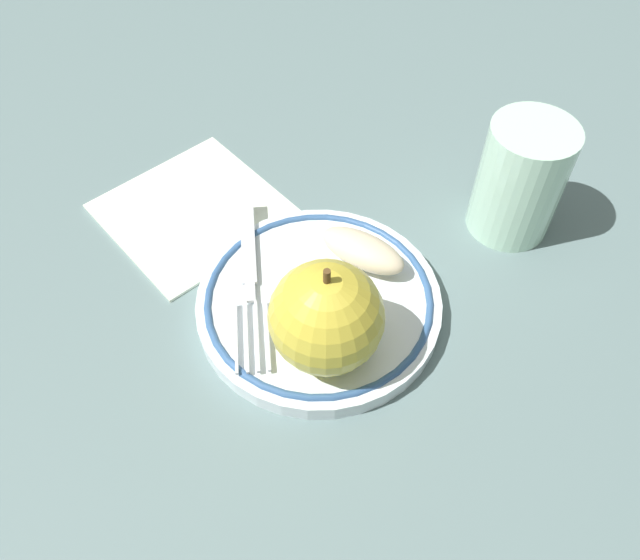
% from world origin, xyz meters
% --- Properties ---
extents(ground_plane, '(2.00, 2.00, 0.00)m').
position_xyz_m(ground_plane, '(0.00, 0.00, 0.00)').
color(ground_plane, slate).
extents(plate, '(0.20, 0.20, 0.02)m').
position_xyz_m(plate, '(-0.01, -0.00, 0.01)').
color(plate, white).
rests_on(plate, ground_plane).
extents(apple_red_whole, '(0.08, 0.08, 0.09)m').
position_xyz_m(apple_red_whole, '(-0.05, 0.02, 0.06)').
color(apple_red_whole, gold).
rests_on(apple_red_whole, plate).
extents(apple_slice_front, '(0.08, 0.07, 0.02)m').
position_xyz_m(apple_slice_front, '(0.01, -0.05, 0.03)').
color(apple_slice_front, beige).
rests_on(apple_slice_front, plate).
extents(fork, '(0.18, 0.09, 0.00)m').
position_xyz_m(fork, '(0.04, 0.04, 0.02)').
color(fork, silver).
rests_on(fork, plate).
extents(drinking_glass, '(0.07, 0.07, 0.11)m').
position_xyz_m(drinking_glass, '(-0.01, -0.20, 0.05)').
color(drinking_glass, silver).
rests_on(drinking_glass, ground_plane).
extents(napkin_folded, '(0.18, 0.18, 0.01)m').
position_xyz_m(napkin_folded, '(0.15, 0.05, 0.00)').
color(napkin_folded, white).
rests_on(napkin_folded, ground_plane).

